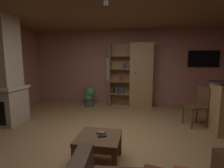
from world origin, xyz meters
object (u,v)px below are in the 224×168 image
Objects in this scene: coffee_table at (99,141)px; table_book_1 at (101,132)px; table_book_0 at (102,135)px; bookshelf_cabinet at (138,76)px; dining_chair at (199,104)px; stone_fireplace at (2,77)px; potted_floor_plant at (89,96)px; wall_mounted_tv at (203,59)px.

table_book_1 is at bearing 70.51° from coffee_table.
table_book_0 is at bearing -60.66° from table_book_1.
bookshelf_cabinet is 2.26× the size of dining_chair.
dining_chair is (4.60, 0.61, -0.61)m from stone_fireplace.
wall_mounted_tv is at bearing 7.28° from potted_floor_plant.
dining_chair is 1.38× the size of potted_floor_plant.
table_book_1 reaches higher than table_book_0.
table_book_1 is at bearing -22.65° from stone_fireplace.
wall_mounted_tv reaches higher than table_book_0.
bookshelf_cabinet reaches higher than table_book_1.
potted_floor_plant is at bearing 110.44° from table_book_0.
table_book_0 is 1.16× the size of table_book_1.
dining_chair is (1.42, -1.48, -0.50)m from bookshelf_cabinet.
stone_fireplace is at bearing 156.54° from table_book_0.
table_book_0 is 3.21m from potted_floor_plant.
potted_floor_plant is at bearing 49.12° from stone_fireplace.
table_book_1 is at bearing -69.75° from potted_floor_plant.
coffee_table is at bearing -99.31° from bookshelf_cabinet.
stone_fireplace is 3.81m from bookshelf_cabinet.
stone_fireplace is at bearing -130.88° from potted_floor_plant.
stone_fireplace reaches higher than table_book_0.
dining_chair reaches higher than coffee_table.
table_book_1 is 0.12× the size of dining_chair.
dining_chair is at bearing -46.15° from bookshelf_cabinet.
table_book_0 is at bearing -136.84° from dining_chair.
stone_fireplace reaches higher than coffee_table.
bookshelf_cabinet is at bearing 80.69° from coffee_table.
dining_chair is 3.26m from potted_floor_plant.
bookshelf_cabinet is 16.04× the size of table_book_0.
dining_chair is (1.95, 1.78, 0.20)m from coffee_table.
coffee_table is 0.69× the size of dining_chair.
coffee_table is at bearing -70.51° from potted_floor_plant.
dining_chair is (1.90, 1.78, 0.10)m from table_book_0.
stone_fireplace is 22.62× the size of table_book_1.
stone_fireplace is 4.68m from dining_chair.
coffee_table is at bearing -126.43° from wall_mounted_tv.
dining_chair is 1.00× the size of wall_mounted_tv.
coffee_table is 0.13m from table_book_1.
table_book_0 is 0.07m from table_book_1.
bookshelf_cabinet is 18.59× the size of table_book_1.
bookshelf_cabinet is 3.29m from table_book_1.
table_book_1 is 2.59m from dining_chair.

